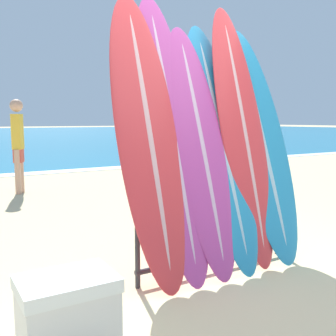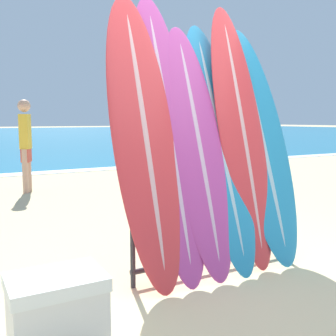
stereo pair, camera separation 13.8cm
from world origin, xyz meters
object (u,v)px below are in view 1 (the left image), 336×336
at_px(surfboard_rack, 216,221).
at_px(person_mid_beach, 18,142).
at_px(cooler_box, 68,313).
at_px(surfboard_slot_1, 172,134).
at_px(surfboard_slot_4, 242,133).
at_px(surfboard_slot_2, 200,148).
at_px(surfboard_slot_5, 261,142).
at_px(surfboard_slot_0, 148,137).
at_px(surfboard_slot_3, 221,143).

xyz_separation_m(surfboard_rack, person_mid_beach, (-0.76, 4.64, 0.47)).
height_order(person_mid_beach, cooler_box, person_mid_beach).
xyz_separation_m(surfboard_slot_1, surfboard_slot_4, (0.73, -0.03, -0.00)).
relative_size(surfboard_slot_2, surfboard_slot_5, 0.97).
distance_m(surfboard_slot_1, person_mid_beach, 4.55).
bearing_deg(person_mid_beach, surfboard_rack, -145.14).
xyz_separation_m(surfboard_slot_0, surfboard_slot_3, (0.73, 0.00, -0.08)).
bearing_deg(surfboard_slot_0, person_mid_beach, 91.83).
bearing_deg(surfboard_slot_5, cooler_box, -163.18).
distance_m(surfboard_slot_0, surfboard_slot_2, 0.49).
xyz_separation_m(surfboard_slot_1, surfboard_slot_3, (0.50, -0.02, -0.09)).
relative_size(surfboard_slot_2, person_mid_beach, 1.29).
height_order(surfboard_slot_2, person_mid_beach, surfboard_slot_2).
height_order(surfboard_slot_0, surfboard_slot_4, surfboard_slot_4).
bearing_deg(surfboard_slot_0, surfboard_slot_4, -0.57).
height_order(surfboard_slot_1, cooler_box, surfboard_slot_1).
relative_size(surfboard_rack, surfboard_slot_4, 0.66).
relative_size(surfboard_slot_0, surfboard_slot_2, 1.10).
bearing_deg(surfboard_slot_0, surfboard_rack, -8.27).
bearing_deg(surfboard_slot_3, surfboard_slot_2, -172.86).
bearing_deg(surfboard_rack, surfboard_slot_3, 38.05).
height_order(surfboard_slot_0, surfboard_slot_1, surfboard_slot_1).
distance_m(surfboard_slot_2, surfboard_slot_3, 0.25).
bearing_deg(surfboard_slot_5, surfboard_slot_4, -177.80).
bearing_deg(surfboard_slot_2, surfboard_rack, -25.26).
distance_m(surfboard_slot_4, surfboard_slot_5, 0.26).
relative_size(surfboard_slot_3, surfboard_slot_4, 0.93).
distance_m(surfboard_slot_5, cooler_box, 2.32).
height_order(surfboard_slot_1, surfboard_slot_4, surfboard_slot_1).
xyz_separation_m(surfboard_rack, cooler_box, (-1.46, -0.53, -0.21)).
bearing_deg(person_mid_beach, cooler_box, -162.16).
bearing_deg(cooler_box, surfboard_slot_2, 24.02).
bearing_deg(surfboard_slot_3, surfboard_slot_0, -179.75).
relative_size(surfboard_slot_0, surfboard_slot_5, 1.07).
bearing_deg(surfboard_rack, surfboard_slot_2, 154.74).
distance_m(surfboard_slot_2, cooler_box, 1.69).
bearing_deg(surfboard_slot_5, person_mid_beach, 106.54).
height_order(surfboard_slot_3, person_mid_beach, surfboard_slot_3).
height_order(surfboard_rack, surfboard_slot_0, surfboard_slot_0).
relative_size(surfboard_slot_0, person_mid_beach, 1.41).
xyz_separation_m(surfboard_rack, surfboard_slot_5, (0.59, 0.09, 0.66)).
bearing_deg(surfboard_slot_0, surfboard_slot_1, 5.59).
bearing_deg(surfboard_slot_1, surfboard_slot_0, -174.41).
bearing_deg(surfboard_slot_4, person_mid_beach, 103.62).
bearing_deg(surfboard_slot_3, surfboard_rack, -141.95).
height_order(surfboard_slot_5, person_mid_beach, surfboard_slot_5).
relative_size(surfboard_slot_5, person_mid_beach, 1.32).
xyz_separation_m(surfboard_slot_2, surfboard_slot_5, (0.72, 0.03, 0.03)).
bearing_deg(person_mid_beach, surfboard_slot_0, -152.57).
bearing_deg(surfboard_slot_5, surfboard_slot_0, 180.00).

